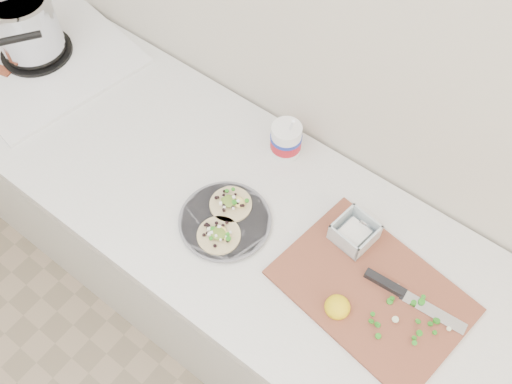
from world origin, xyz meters
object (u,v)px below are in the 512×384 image
Objects in this scene: taco_plate at (225,219)px; cutboard at (373,284)px; stove at (30,35)px; tub at (287,138)px.

cutboard is (0.42, 0.08, 0.00)m from taco_plate.
stove reaches higher than tub.
stove is at bearing 172.46° from taco_plate.
tub is (-0.01, 0.30, 0.05)m from taco_plate.
stove is at bearing -168.71° from tub.
stove reaches higher than taco_plate.
tub is at bearing 21.27° from stove.
tub reaches higher than cutboard.
stove is at bearing -173.74° from cutboard.
taco_plate is at bearing -87.97° from tub.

